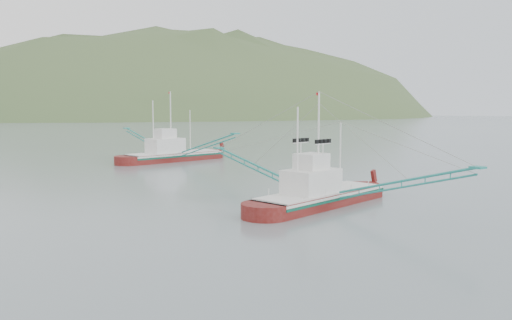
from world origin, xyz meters
TOP-DOWN VIEW (x-y plane):
  - ground at (0.00, 0.00)m, footprint 1200.00×1200.00m
  - main_boat at (2.05, 0.47)m, footprint 13.22×22.99m
  - bg_boat_far at (8.48, 37.89)m, footprint 15.11×26.51m
  - headland_right at (240.00, 430.00)m, footprint 684.00×432.00m

SIDE VIEW (x-z plane):
  - ground at x=0.00m, z-range 0.00..0.00m
  - headland_right at x=240.00m, z-range -153.00..153.00m
  - main_boat at x=2.05m, z-range -3.06..6.33m
  - bg_boat_far at x=8.48m, z-range -3.70..7.09m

